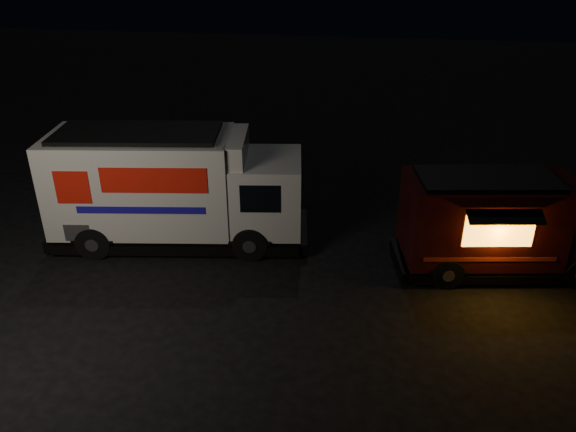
% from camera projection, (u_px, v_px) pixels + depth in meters
% --- Properties ---
extents(ground, '(80.00, 80.00, 0.00)m').
position_uv_depth(ground, '(184.00, 293.00, 14.01)').
color(ground, black).
rests_on(ground, ground).
extents(white_truck, '(7.55, 3.47, 3.30)m').
position_uv_depth(white_truck, '(178.00, 188.00, 15.75)').
color(white_truck, silver).
rests_on(white_truck, ground).
extents(red_truck, '(5.94, 2.97, 2.64)m').
position_uv_depth(red_truck, '(509.00, 224.00, 14.50)').
color(red_truck, '#360F09').
rests_on(red_truck, ground).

